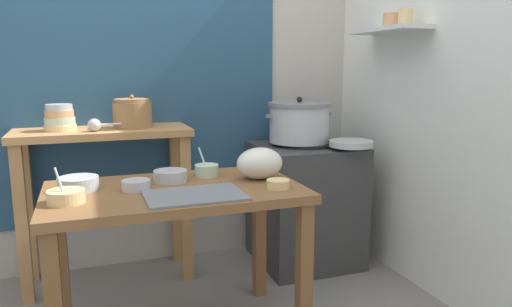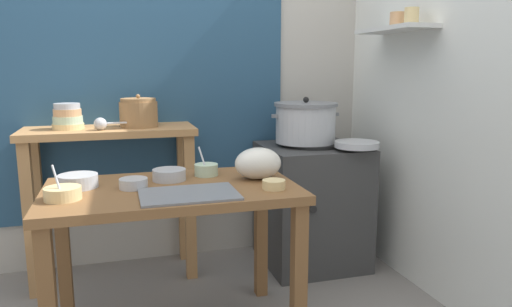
% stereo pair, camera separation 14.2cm
% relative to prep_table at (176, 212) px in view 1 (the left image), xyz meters
% --- Properties ---
extents(wall_back, '(4.40, 0.12, 2.60)m').
position_rel_prep_table_xyz_m(wall_back, '(0.12, 1.02, 0.69)').
color(wall_back, '#B2ADA3').
rests_on(wall_back, ground).
extents(wall_right, '(0.30, 3.20, 2.60)m').
position_rel_prep_table_xyz_m(wall_right, '(1.44, 0.13, 0.69)').
color(wall_right, silver).
rests_on(wall_right, ground).
extents(prep_table, '(1.10, 0.66, 0.72)m').
position_rel_prep_table_xyz_m(prep_table, '(0.00, 0.00, 0.00)').
color(prep_table, brown).
rests_on(prep_table, ground).
extents(back_shelf_table, '(0.96, 0.40, 0.90)m').
position_rel_prep_table_xyz_m(back_shelf_table, '(-0.26, 0.75, 0.07)').
color(back_shelf_table, '#B27F4C').
rests_on(back_shelf_table, ground).
extents(stove_block, '(0.60, 0.61, 0.78)m').
position_rel_prep_table_xyz_m(stove_block, '(0.94, 0.62, -0.23)').
color(stove_block, '#383838').
rests_on(stove_block, ground).
extents(steamer_pot, '(0.44, 0.39, 0.28)m').
position_rel_prep_table_xyz_m(steamer_pot, '(0.90, 0.64, 0.30)').
color(steamer_pot, '#B7BABF').
rests_on(steamer_pot, stove_block).
extents(clay_pot, '(0.22, 0.22, 0.19)m').
position_rel_prep_table_xyz_m(clay_pot, '(-0.10, 0.75, 0.37)').
color(clay_pot, olive).
rests_on(clay_pot, back_shelf_table).
extents(bowl_stack_enamel, '(0.17, 0.17, 0.14)m').
position_rel_prep_table_xyz_m(bowl_stack_enamel, '(-0.48, 0.76, 0.36)').
color(bowl_stack_enamel, '#E5C684').
rests_on(bowl_stack_enamel, back_shelf_table).
extents(ladle, '(0.26, 0.07, 0.07)m').
position_rel_prep_table_xyz_m(ladle, '(-0.30, 0.66, 0.33)').
color(ladle, '#B7BABF').
rests_on(ladle, back_shelf_table).
extents(serving_tray, '(0.40, 0.28, 0.01)m').
position_rel_prep_table_xyz_m(serving_tray, '(0.05, -0.17, 0.12)').
color(serving_tray, slate).
rests_on(serving_tray, prep_table).
extents(plastic_bag, '(0.22, 0.17, 0.15)m').
position_rel_prep_table_xyz_m(plastic_bag, '(0.41, 0.03, 0.19)').
color(plastic_bag, silver).
rests_on(plastic_bag, prep_table).
extents(wide_pan, '(0.26, 0.26, 0.04)m').
position_rel_prep_table_xyz_m(wide_pan, '(1.12, 0.39, 0.19)').
color(wide_pan, '#B7BABF').
rests_on(wide_pan, stove_block).
extents(prep_bowl_0, '(0.17, 0.17, 0.06)m').
position_rel_prep_table_xyz_m(prep_bowl_0, '(-0.40, 0.10, 0.14)').
color(prep_bowl_0, '#B7BABF').
rests_on(prep_bowl_0, prep_table).
extents(prep_bowl_1, '(0.10, 0.10, 0.04)m').
position_rel_prep_table_xyz_m(prep_bowl_1, '(0.42, -0.17, 0.13)').
color(prep_bowl_1, '#E5C684').
rests_on(prep_bowl_1, prep_table).
extents(prep_bowl_2, '(0.14, 0.14, 0.14)m').
position_rel_prep_table_xyz_m(prep_bowl_2, '(-0.44, -0.09, 0.14)').
color(prep_bowl_2, '#E5C684').
rests_on(prep_bowl_2, prep_table).
extents(prep_bowl_3, '(0.15, 0.15, 0.05)m').
position_rel_prep_table_xyz_m(prep_bowl_3, '(0.00, 0.12, 0.14)').
color(prep_bowl_3, '#B7BABF').
rests_on(prep_bowl_3, prep_table).
extents(prep_bowl_4, '(0.12, 0.12, 0.04)m').
position_rel_prep_table_xyz_m(prep_bowl_4, '(-0.16, 0.01, 0.14)').
color(prep_bowl_4, '#B7BABF').
rests_on(prep_bowl_4, prep_table).
extents(prep_bowl_5, '(0.11, 0.11, 0.14)m').
position_rel_prep_table_xyz_m(prep_bowl_5, '(0.19, 0.17, 0.14)').
color(prep_bowl_5, '#B7D1AD').
rests_on(prep_bowl_5, prep_table).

